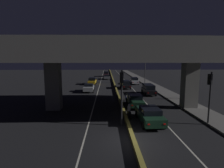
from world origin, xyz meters
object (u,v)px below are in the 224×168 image
object	(u,v)px
car_taxi_yellow_second_oncoming	(92,81)
car_black_third	(149,89)
car_silver_lead_oncoming	(89,88)
car_dark_green_lead	(149,115)
motorcycle_blue_filtering_mid	(126,97)
street_lamp	(144,65)
car_grey_third_oncoming	(107,77)
pedestrian_on_sidewalk	(182,92)
traffic_light_left_of_median	(122,88)
car_dark_green_second	(135,100)
car_black_fourth	(125,84)
motorcycle_black_filtering_near	(129,111)
car_dark_red_fourth_oncoming	(106,74)
car_white_fifth	(134,81)
traffic_light_right_of_median	(210,89)

from	to	relation	value
car_taxi_yellow_second_oncoming	car_black_third	bearing A→B (deg)	40.66
car_silver_lead_oncoming	car_dark_green_lead	bearing A→B (deg)	22.74
motorcycle_blue_filtering_mid	street_lamp	bearing A→B (deg)	-15.28
car_grey_third_oncoming	pedestrian_on_sidewalk	xyz separation A→B (m)	(11.15, -29.23, 0.36)
traffic_light_left_of_median	car_dark_green_second	size ratio (longest dim) A/B	1.07
car_black_third	pedestrian_on_sidewalk	size ratio (longest dim) A/B	2.68
car_black_fourth	motorcycle_black_filtering_near	distance (m)	18.90
car_taxi_yellow_second_oncoming	car_grey_third_oncoming	bearing A→B (deg)	164.85
car_dark_green_lead	car_dark_red_fourth_oncoming	world-z (taller)	car_dark_red_fourth_oncoming
car_white_fifth	street_lamp	bearing A→B (deg)	-67.65
street_lamp	pedestrian_on_sidewalk	size ratio (longest dim) A/B	4.47
traffic_light_left_of_median	car_silver_lead_oncoming	world-z (taller)	traffic_light_left_of_median
traffic_light_left_of_median	car_black_third	distance (m)	15.69
motorcycle_blue_filtering_mid	pedestrian_on_sidewalk	bearing A→B (deg)	-79.91
car_silver_lead_oncoming	pedestrian_on_sidewalk	bearing A→B (deg)	63.33
car_black_third	motorcycle_black_filtering_near	size ratio (longest dim) A/B	2.48
motorcycle_blue_filtering_mid	pedestrian_on_sidewalk	xyz separation A→B (m)	(8.41, 1.00, 0.48)
traffic_light_right_of_median	car_dark_green_lead	world-z (taller)	traffic_light_right_of_median
car_black_third	car_silver_lead_oncoming	size ratio (longest dim) A/B	1.17
traffic_light_right_of_median	car_dark_green_lead	xyz separation A→B (m)	(-5.21, 0.49, -2.46)
car_silver_lead_oncoming	car_taxi_yellow_second_oncoming	xyz separation A→B (m)	(-0.21, 10.20, 0.10)
traffic_light_right_of_median	car_white_fifth	xyz separation A→B (m)	(-2.28, 27.85, -2.40)
car_dark_green_lead	car_white_fifth	bearing A→B (deg)	-6.80
traffic_light_left_of_median	car_grey_third_oncoming	xyz separation A→B (m)	(-1.29, 39.41, -2.66)
traffic_light_right_of_median	car_dark_green_lead	distance (m)	5.78
car_dark_green_lead	car_black_fourth	xyz separation A→B (m)	(-0.01, 20.55, 0.06)
car_grey_third_oncoming	car_dark_green_lead	bearing A→B (deg)	3.34
pedestrian_on_sidewalk	car_dark_green_second	bearing A→B (deg)	-153.99
car_dark_green_second	car_grey_third_oncoming	bearing A→B (deg)	8.07
car_black_third	motorcycle_black_filtering_near	xyz separation A→B (m)	(-4.91, -12.13, -0.32)
car_dark_green_second	car_silver_lead_oncoming	size ratio (longest dim) A/B	1.15
car_black_third	traffic_light_right_of_median	bearing A→B (deg)	-171.59
car_dark_green_second	motorcycle_black_filtering_near	xyz separation A→B (m)	(-1.32, -4.28, -0.17)
car_dark_green_second	traffic_light_right_of_median	bearing A→B (deg)	-137.60
traffic_light_right_of_median	car_white_fifth	world-z (taller)	traffic_light_right_of_median
street_lamp	pedestrian_on_sidewalk	xyz separation A→B (m)	(1.80, -18.65, -3.60)
car_dark_green_lead	car_taxi_yellow_second_oncoming	distance (m)	27.97
car_black_third	car_grey_third_oncoming	world-z (taller)	car_black_third
street_lamp	car_grey_third_oncoming	distance (m)	14.66
traffic_light_left_of_median	car_grey_third_oncoming	size ratio (longest dim) A/B	1.08
car_black_third	motorcycle_black_filtering_near	bearing A→B (deg)	158.59
car_dark_green_lead	street_lamp	bearing A→B (deg)	-11.53
car_silver_lead_oncoming	car_white_fifth	bearing A→B (deg)	135.45
street_lamp	motorcycle_black_filtering_near	distance (m)	27.85
car_taxi_yellow_second_oncoming	pedestrian_on_sidewalk	bearing A→B (deg)	41.78
car_dark_green_lead	pedestrian_on_sidewalk	world-z (taller)	pedestrian_on_sidewalk
car_dark_red_fourth_oncoming	motorcycle_blue_filtering_mid	bearing A→B (deg)	3.30
street_lamp	pedestrian_on_sidewalk	distance (m)	19.08
car_black_third	car_dark_red_fourth_oncoming	distance (m)	35.48
car_dark_green_second	car_grey_third_oncoming	size ratio (longest dim) A/B	1.01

